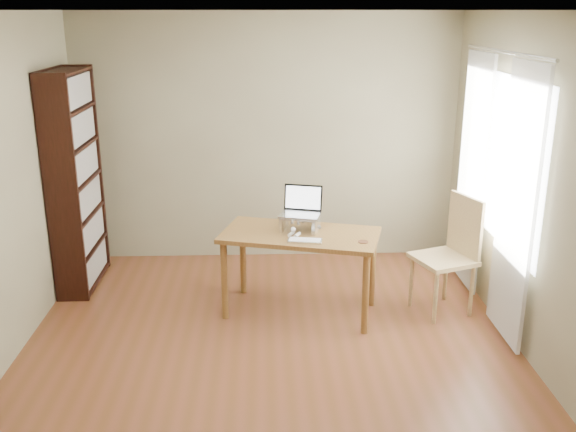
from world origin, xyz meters
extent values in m
cube|color=brown|center=(0.00, 0.00, -0.01)|extent=(4.00, 4.50, 0.02)
cube|color=silver|center=(0.00, 0.00, 2.61)|extent=(4.00, 4.50, 0.02)
cube|color=#766C4F|center=(0.00, 2.26, 1.30)|extent=(4.00, 0.02, 2.60)
cube|color=#766C4F|center=(0.00, -2.26, 1.30)|extent=(4.00, 0.02, 2.60)
cube|color=#766C4F|center=(2.01, 0.00, 1.30)|extent=(0.02, 4.50, 2.60)
cube|color=white|center=(1.98, 0.80, 1.40)|extent=(0.01, 1.80, 1.40)
cube|color=black|center=(-1.84, 1.12, 1.05)|extent=(0.30, 0.04, 2.10)
cube|color=black|center=(-1.84, 1.98, 1.05)|extent=(0.30, 0.04, 2.10)
cube|color=black|center=(-1.98, 1.55, 1.05)|extent=(0.02, 0.90, 2.10)
cube|color=black|center=(-1.84, 1.55, 0.03)|extent=(0.30, 0.84, 0.02)
cube|color=black|center=(-1.81, 1.55, 0.20)|extent=(0.20, 0.78, 0.28)
cube|color=black|center=(-1.84, 1.55, 0.37)|extent=(0.30, 0.84, 0.03)
cube|color=black|center=(-1.81, 1.55, 0.54)|extent=(0.20, 0.78, 0.28)
cube|color=black|center=(-1.84, 1.55, 0.71)|extent=(0.30, 0.84, 0.02)
cube|color=black|center=(-1.81, 1.55, 0.88)|extent=(0.20, 0.78, 0.28)
cube|color=black|center=(-1.84, 1.55, 1.05)|extent=(0.30, 0.84, 0.02)
cube|color=black|center=(-1.81, 1.55, 1.22)|extent=(0.20, 0.78, 0.28)
cube|color=black|center=(-1.84, 1.55, 1.39)|extent=(0.30, 0.84, 0.02)
cube|color=black|center=(-1.81, 1.55, 1.56)|extent=(0.20, 0.78, 0.28)
cube|color=black|center=(-1.84, 1.55, 1.73)|extent=(0.30, 0.84, 0.02)
cube|color=black|center=(-1.81, 1.55, 1.90)|extent=(0.20, 0.78, 0.28)
cube|color=black|center=(-1.84, 1.55, 2.07)|extent=(0.30, 0.84, 0.03)
cube|color=silver|center=(1.92, 0.25, 1.15)|extent=(0.03, 0.70, 2.20)
cube|color=silver|center=(1.92, 1.35, 1.15)|extent=(0.03, 0.70, 2.20)
cylinder|color=silver|center=(1.92, 0.80, 2.28)|extent=(0.03, 1.90, 0.03)
cube|color=brown|center=(0.27, 0.82, 0.73)|extent=(1.48, 1.01, 0.04)
cylinder|color=brown|center=(-0.34, 1.10, 0.35)|extent=(0.06, 0.06, 0.71)
cylinder|color=brown|center=(0.89, 1.10, 0.35)|extent=(0.06, 0.06, 0.71)
cylinder|color=brown|center=(-0.34, 0.55, 0.35)|extent=(0.06, 0.06, 0.71)
cylinder|color=brown|center=(0.89, 0.55, 0.35)|extent=(0.06, 0.06, 0.71)
cube|color=silver|center=(0.13, 0.90, 0.81)|extent=(0.03, 0.25, 0.12)
cube|color=silver|center=(0.42, 0.90, 0.81)|extent=(0.03, 0.25, 0.12)
cube|color=silver|center=(0.27, 0.90, 0.88)|extent=(0.32, 0.25, 0.01)
cube|color=silver|center=(0.27, 0.90, 0.89)|extent=(0.39, 0.32, 0.02)
cube|color=black|center=(0.27, 1.04, 1.01)|extent=(0.34, 0.14, 0.23)
cube|color=white|center=(0.27, 1.04, 1.01)|extent=(0.31, 0.12, 0.20)
cube|color=silver|center=(0.30, 0.60, 0.76)|extent=(0.30, 0.17, 0.02)
cube|color=white|center=(0.30, 0.60, 0.77)|extent=(0.28, 0.15, 0.00)
cylinder|color=#4E2D1B|center=(0.79, 0.57, 0.75)|extent=(0.09, 0.09, 0.01)
ellipsoid|color=#474138|center=(0.28, 0.93, 0.81)|extent=(0.16, 0.37, 0.13)
ellipsoid|color=#474138|center=(0.28, 1.04, 0.81)|extent=(0.15, 0.15, 0.12)
ellipsoid|color=#474138|center=(0.28, 0.74, 0.83)|extent=(0.10, 0.09, 0.09)
ellipsoid|color=white|center=(0.28, 0.78, 0.80)|extent=(0.09, 0.09, 0.08)
sphere|color=white|center=(0.28, 0.71, 0.82)|extent=(0.04, 0.04, 0.04)
cone|color=#474138|center=(0.26, 0.75, 0.87)|extent=(0.03, 0.04, 0.04)
cone|color=#474138|center=(0.31, 0.75, 0.87)|extent=(0.03, 0.04, 0.04)
cylinder|color=white|center=(0.25, 0.73, 0.76)|extent=(0.03, 0.09, 0.03)
cylinder|color=white|center=(0.31, 0.73, 0.76)|extent=(0.03, 0.09, 0.03)
cylinder|color=#474138|center=(0.37, 1.06, 0.77)|extent=(0.13, 0.20, 0.03)
cube|color=tan|center=(1.54, 0.78, 0.50)|extent=(0.60, 0.60, 0.04)
cylinder|color=tan|center=(1.35, 0.59, 0.25)|extent=(0.04, 0.04, 0.50)
cylinder|color=tan|center=(1.73, 0.59, 0.25)|extent=(0.04, 0.04, 0.50)
cylinder|color=tan|center=(1.35, 0.97, 0.25)|extent=(0.04, 0.04, 0.50)
cylinder|color=tan|center=(1.73, 0.97, 0.25)|extent=(0.04, 0.04, 0.50)
cube|color=tan|center=(1.75, 0.78, 0.78)|extent=(0.18, 0.43, 0.56)
camera|label=1|loc=(-0.03, -4.44, 2.60)|focal=40.00mm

